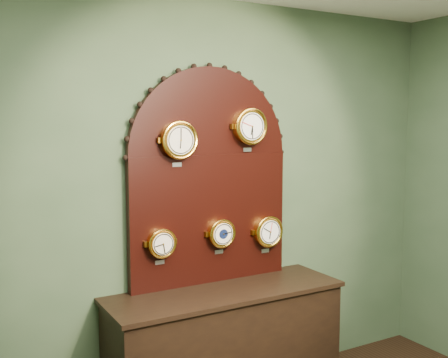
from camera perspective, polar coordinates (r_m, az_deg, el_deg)
wall_back at (r=3.78m, az=-1.87°, el=-2.34°), size 4.00×0.00×4.00m
shop_counter at (r=3.84m, az=0.15°, el=-17.81°), size 1.60×0.50×0.80m
display_board at (r=3.71m, az=-1.53°, el=1.01°), size 1.26×0.06×1.53m
roman_clock at (r=3.52m, az=-4.83°, el=4.15°), size 0.26×0.08×0.31m
arabic_clock at (r=3.78m, az=2.78°, el=5.62°), size 0.26×0.08×0.31m
hygrometer at (r=3.56m, az=-6.69°, el=-6.80°), size 0.20×0.08×0.25m
barometer at (r=3.75m, az=-0.31°, el=-5.80°), size 0.20×0.08×0.26m
tide_clock at (r=3.96m, az=4.69°, el=-5.58°), size 0.23×0.08×0.28m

